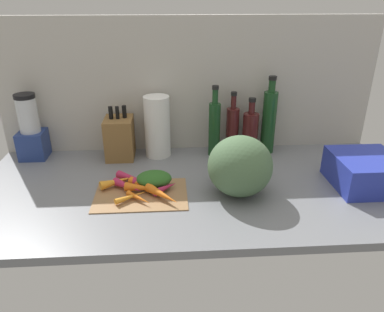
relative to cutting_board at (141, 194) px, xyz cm
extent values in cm
cube|color=slate|center=(20.60, 6.70, -1.90)|extent=(170.00, 80.00, 3.00)
cube|color=#BCB7AD|center=(20.60, 45.20, 29.60)|extent=(170.00, 3.00, 60.00)
cube|color=#997047|center=(0.00, 0.00, 0.00)|extent=(34.02, 23.54, 0.80)
cone|color=orange|center=(-3.27, -4.05, 1.47)|extent=(11.53, 8.37, 2.15)
cone|color=orange|center=(-9.29, 6.43, 2.09)|extent=(13.48, 9.43, 3.38)
cone|color=#B2264C|center=(4.24, 4.19, 2.19)|extent=(15.33, 6.77, 3.57)
cone|color=#B2264C|center=(9.06, 0.90, 1.85)|extent=(9.91, 8.97, 2.90)
cone|color=orange|center=(0.39, 3.40, 2.11)|extent=(11.28, 9.45, 3.43)
cone|color=orange|center=(-0.40, -5.20, 1.46)|extent=(9.77, 9.26, 2.11)
cone|color=orange|center=(7.96, -4.64, 2.17)|extent=(13.23, 14.01, 3.54)
cone|color=orange|center=(0.28, 0.95, 2.14)|extent=(12.96, 6.11, 3.48)
cone|color=#B2264C|center=(-5.09, 2.89, 1.98)|extent=(12.39, 10.66, 3.17)
cone|color=#B2264C|center=(-2.72, 8.14, 2.02)|extent=(15.67, 12.24, 3.23)
ellipsoid|color=#2D6023|center=(4.76, 5.76, 3.26)|extent=(13.50, 10.38, 5.71)
ellipsoid|color=#4C6B47|center=(36.31, -0.93, 10.83)|extent=(23.60, 22.88, 22.45)
cube|color=brown|center=(-11.15, 35.29, 8.75)|extent=(12.24, 14.64, 18.29)
cylinder|color=black|center=(-14.00, 35.16, 20.64)|extent=(1.86, 1.86, 5.50)
cylinder|color=black|center=(-11.15, 35.02, 20.64)|extent=(1.64, 1.64, 5.50)
cylinder|color=black|center=(-8.29, 36.25, 20.64)|extent=(1.89, 1.89, 5.50)
cube|color=navy|center=(-49.96, 37.34, 5.78)|extent=(11.48, 11.48, 12.35)
cylinder|color=silver|center=(-49.96, 37.34, 19.55)|extent=(8.61, 8.61, 15.20)
cylinder|color=black|center=(-49.96, 37.34, 28.05)|extent=(8.79, 8.79, 1.80)
cylinder|color=white|center=(5.78, 36.20, 13.40)|extent=(11.41, 11.41, 27.61)
cylinder|color=#19421E|center=(31.30, 34.91, 11.75)|extent=(5.26, 5.26, 24.29)
cylinder|color=#19421E|center=(31.30, 34.91, 27.05)|extent=(2.55, 2.55, 6.32)
cylinder|color=black|center=(31.30, 34.91, 31.01)|extent=(2.94, 2.94, 1.60)
cylinder|color=#471919|center=(40.03, 38.06, 10.03)|extent=(5.87, 5.87, 20.86)
cylinder|color=#471919|center=(40.03, 38.06, 23.48)|extent=(2.39, 2.39, 6.03)
cylinder|color=black|center=(40.03, 38.06, 27.29)|extent=(2.75, 2.75, 1.60)
cylinder|color=#471919|center=(47.85, 35.53, 9.16)|extent=(7.10, 7.10, 19.11)
cylinder|color=#471919|center=(47.85, 35.53, 21.52)|extent=(2.77, 2.77, 5.60)
cylinder|color=black|center=(47.85, 35.53, 25.12)|extent=(3.19, 3.19, 1.60)
cylinder|color=#19421E|center=(56.47, 36.89, 13.86)|extent=(6.35, 6.35, 28.52)
cylinder|color=#19421E|center=(56.47, 36.89, 30.80)|extent=(3.09, 3.09, 5.36)
cylinder|color=black|center=(56.47, 36.89, 34.28)|extent=(3.56, 3.56, 1.60)
cube|color=#2838AD|center=(85.61, 2.02, 5.58)|extent=(23.92, 25.24, 11.95)
camera|label=1|loc=(11.08, -118.45, 68.81)|focal=34.21mm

